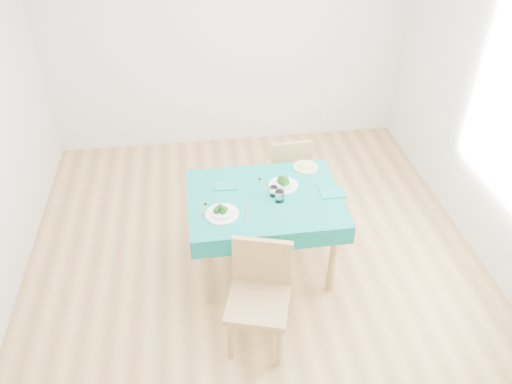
{
  "coord_description": "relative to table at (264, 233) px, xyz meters",
  "views": [
    {
      "loc": [
        -0.43,
        -3.05,
        3.16
      ],
      "look_at": [
        0.0,
        0.0,
        0.85
      ],
      "focal_mm": 35.0,
      "sensor_mm": 36.0,
      "label": 1
    }
  ],
  "objects": [
    {
      "name": "bread_slice",
      "position": [
        0.41,
        0.36,
        0.4
      ],
      "size": [
        0.11,
        0.11,
        0.01
      ],
      "primitive_type": "cube",
      "rotation": [
        0.0,
        0.0,
        0.22
      ],
      "color": "beige",
      "rests_on": "side_plate"
    },
    {
      "name": "bowl_far",
      "position": [
        0.17,
        0.13,
        0.42
      ],
      "size": [
        0.24,
        0.24,
        0.07
      ],
      "primitive_type": null,
      "color": "white",
      "rests_on": "table"
    },
    {
      "name": "tumbler_center",
      "position": [
        0.07,
        0.01,
        0.42
      ],
      "size": [
        0.06,
        0.06,
        0.08
      ],
      "primitive_type": "cylinder",
      "color": "white",
      "rests_on": "table"
    },
    {
      "name": "napkin_far",
      "position": [
        0.54,
        -0.03,
        0.38
      ],
      "size": [
        0.19,
        0.14,
        0.01
      ],
      "primitive_type": "cube",
      "rotation": [
        0.0,
        0.0,
        0.0
      ],
      "color": "#0D706A",
      "rests_on": "table"
    },
    {
      "name": "bowl_near",
      "position": [
        -0.35,
        -0.18,
        0.42
      ],
      "size": [
        0.26,
        0.26,
        0.08
      ],
      "primitive_type": null,
      "color": "white",
      "rests_on": "table"
    },
    {
      "name": "table",
      "position": [
        0.0,
        0.0,
        0.0
      ],
      "size": [
        1.21,
        0.92,
        0.76
      ],
      "primitive_type": "cube",
      "color": "#096661",
      "rests_on": "ground"
    },
    {
      "name": "fork_near",
      "position": [
        -0.5,
        -0.1,
        0.38
      ],
      "size": [
        0.08,
        0.16,
        0.0
      ],
      "primitive_type": "cube",
      "rotation": [
        0.0,
        0.0,
        -0.37
      ],
      "color": "silver",
      "rests_on": "table"
    },
    {
      "name": "napkin_near",
      "position": [
        -0.3,
        0.18,
        0.38
      ],
      "size": [
        0.19,
        0.14,
        0.01
      ],
      "primitive_type": "cube",
      "rotation": [
        0.0,
        0.0,
        -0.06
      ],
      "color": "#0D706A",
      "rests_on": "table"
    },
    {
      "name": "chair_far",
      "position": [
        0.34,
        0.8,
        0.09
      ],
      "size": [
        0.39,
        0.42,
        0.94
      ],
      "primitive_type": "cube",
      "rotation": [
        0.0,
        0.0,
        3.17
      ],
      "color": "#987747",
      "rests_on": "ground"
    },
    {
      "name": "knife_far",
      "position": [
        0.45,
        0.04,
        0.38
      ],
      "size": [
        0.05,
        0.19,
        0.0
      ],
      "primitive_type": "cube",
      "rotation": [
        0.0,
        0.0,
        0.21
      ],
      "color": "silver",
      "rests_on": "table"
    },
    {
      "name": "room_shell",
      "position": [
        -0.08,
        -0.05,
        0.97
      ],
      "size": [
        4.02,
        4.52,
        2.73
      ],
      "color": "olive",
      "rests_on": "ground"
    },
    {
      "name": "chair_near",
      "position": [
        -0.16,
        -0.78,
        0.16
      ],
      "size": [
        0.55,
        0.57,
        1.07
      ],
      "primitive_type": "cube",
      "rotation": [
        0.0,
        0.0,
        -0.29
      ],
      "color": "#987747",
      "rests_on": "ground"
    },
    {
      "name": "fork_far",
      "position": [
        0.01,
        0.17,
        0.38
      ],
      "size": [
        0.06,
        0.16,
        0.0
      ],
      "primitive_type": "cube",
      "rotation": [
        0.0,
        0.0,
        0.23
      ],
      "color": "silver",
      "rests_on": "table"
    },
    {
      "name": "knife_near",
      "position": [
        -0.16,
        -0.17,
        0.38
      ],
      "size": [
        0.04,
        0.22,
        0.0
      ],
      "primitive_type": "cube",
      "rotation": [
        0.0,
        0.0,
        -0.11
      ],
      "color": "silver",
      "rests_on": "table"
    },
    {
      "name": "side_plate",
      "position": [
        0.41,
        0.36,
        0.38
      ],
      "size": [
        0.22,
        0.22,
        0.01
      ],
      "primitive_type": "cylinder",
      "color": "#A9D467",
      "rests_on": "table"
    },
    {
      "name": "tumbler_side",
      "position": [
        0.11,
        -0.07,
        0.42
      ],
      "size": [
        0.07,
        0.07,
        0.09
      ],
      "primitive_type": "cylinder",
      "color": "white",
      "rests_on": "table"
    }
  ]
}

